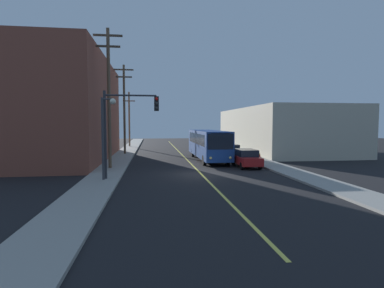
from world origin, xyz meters
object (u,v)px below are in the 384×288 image
fire_hydrant (259,157)px  city_bus (208,143)px  parked_car_red (246,158)px  parked_car_white (230,151)px  utility_pole_near (109,93)px  utility_pole_mid (124,105)px  traffic_signal_left_corner (128,118)px  utility_pole_far (129,116)px  street_lamp_left (106,126)px  parked_car_green (216,147)px

fire_hydrant → city_bus: bearing=146.0°
parked_car_red → parked_car_white: (0.31, 6.85, 0.00)m
parked_car_red → utility_pole_near: (-12.01, 0.17, 5.71)m
utility_pole_mid → traffic_signal_left_corner: utility_pole_mid is taller
city_bus → utility_pole_near: utility_pole_near is taller
utility_pole_mid → parked_car_red: bearing=-46.9°
utility_pole_far → fire_hydrant: size_ratio=10.90×
parked_car_white → utility_pole_near: 15.14m
street_lamp_left → parked_car_green: bearing=57.7°
parked_car_green → utility_pole_near: utility_pole_near is taller
parked_car_green → street_lamp_left: (-11.43, -18.11, 2.90)m
parked_car_green → traffic_signal_left_corner: 20.65m
city_bus → parked_car_green: bearing=70.8°
city_bus → utility_pole_mid: size_ratio=1.09×
parked_car_white → traffic_signal_left_corner: size_ratio=0.74×
fire_hydrant → parked_car_red: bearing=-129.9°
parked_car_white → street_lamp_left: 17.29m
traffic_signal_left_corner → fire_hydrant: (12.26, 7.69, -3.72)m
utility_pole_far → fire_hydrant: bearing=-58.0°
city_bus → parked_car_white: (2.76, 1.09, -0.98)m
parked_car_white → utility_pole_mid: size_ratio=0.40×
parked_car_red → utility_pole_far: size_ratio=0.48×
parked_car_red → traffic_signal_left_corner: size_ratio=0.74×
utility_pole_far → street_lamp_left: 31.19m
city_bus → utility_pole_near: 12.05m
city_bus → utility_pole_mid: (-9.41, 6.92, 4.43)m
utility_pole_near → parked_car_red: bearing=-0.8°
parked_car_green → parked_car_white: bearing=-86.4°
utility_pole_mid → parked_car_green: bearing=-0.1°
parked_car_green → street_lamp_left: size_ratio=0.81×
parked_car_red → street_lamp_left: bearing=-154.6°
traffic_signal_left_corner → fire_hydrant: size_ratio=7.14×
parked_car_green → utility_pole_near: (-11.96, -12.49, 5.71)m
city_bus → parked_car_red: (2.45, -5.76, -0.98)m
parked_car_white → utility_pole_far: (-12.52, 18.84, 4.37)m
utility_pole_far → parked_car_white: bearing=-56.4°
street_lamp_left → traffic_signal_left_corner: bearing=15.5°
utility_pole_near → utility_pole_far: size_ratio=1.28×
parked_car_green → traffic_signal_left_corner: size_ratio=0.74×
utility_pole_far → fire_hydrant: (14.41, -23.07, -4.63)m
utility_pole_near → parked_car_green: bearing=46.2°
parked_car_red → utility_pole_mid: utility_pole_mid is taller
parked_car_green → traffic_signal_left_corner: traffic_signal_left_corner is taller
parked_car_white → fire_hydrant: size_ratio=5.27×
parked_car_white → utility_pole_mid: bearing=154.4°
utility_pole_far → parked_car_red: bearing=-64.6°
city_bus → traffic_signal_left_corner: size_ratio=2.03×
parked_car_white → utility_pole_far: 23.04m
parked_car_red → street_lamp_left: 13.04m
parked_car_red → utility_pole_near: 13.30m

